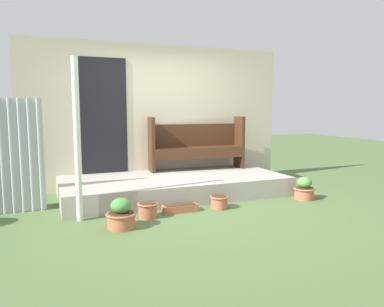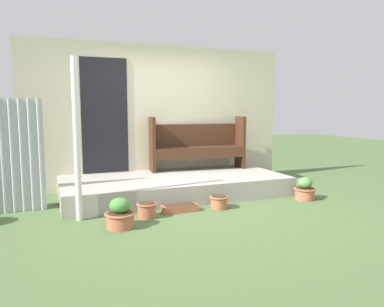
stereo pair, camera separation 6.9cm
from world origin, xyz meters
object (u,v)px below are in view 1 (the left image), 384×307
Objects in this scene: flower_pot_far_right at (304,190)px; bench at (196,143)px; flower_pot_middle at (148,209)px; support_post at (77,140)px; flower_pot_right at (219,201)px; flower_pot_left at (121,215)px; planter_box_rect at (180,208)px.

bench is at bearing 125.65° from flower_pot_far_right.
flower_pot_far_right is (1.19, -1.66, -0.65)m from bench.
flower_pot_middle is at bearing -178.86° from flower_pot_far_right.
bench reaches higher than flower_pot_middle.
support_post is 7.53× the size of flower_pot_right.
support_post is 7.46× the size of flower_pot_middle.
bench is at bearing 50.33° from flower_pot_middle.
flower_pot_middle is at bearing -176.46° from flower_pot_right.
flower_pot_left reaches higher than planter_box_rect.
flower_pot_right is 0.77× the size of flower_pot_far_right.
flower_pot_middle is 0.56× the size of planter_box_rect.
bench is 2.79m from flower_pot_left.
support_post is 1.16× the size of bench.
planter_box_rect is (-2.11, 0.05, -0.10)m from flower_pot_far_right.
flower_pot_far_right is (3.02, 0.35, -0.01)m from flower_pot_left.
flower_pot_left is at bearing -156.07° from planter_box_rect.
flower_pot_middle reaches higher than flower_pot_right.
flower_pot_right is at bearing -3.70° from planter_box_rect.
flower_pot_left is at bearing -127.67° from bench.
bench is 2.14m from flower_pot_far_right.
flower_pot_right is at bearing -4.26° from support_post.
flower_pot_middle is 2.60m from flower_pot_far_right.
planter_box_rect is at bearing 178.52° from flower_pot_far_right.
bench reaches higher than flower_pot_far_right.
flower_pot_far_right is at bearing 6.62° from flower_pot_left.
flower_pot_left is 1.04× the size of flower_pot_far_right.
flower_pot_far_right is at bearing 1.14° from flower_pot_middle.
bench is 4.78× the size of flower_pot_left.
flower_pot_far_right is (2.60, 0.05, 0.04)m from flower_pot_middle.
flower_pot_middle is 1.10m from flower_pot_right.
support_post is at bearing -141.90° from bench.
bench is at bearing 78.88° from flower_pot_right.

